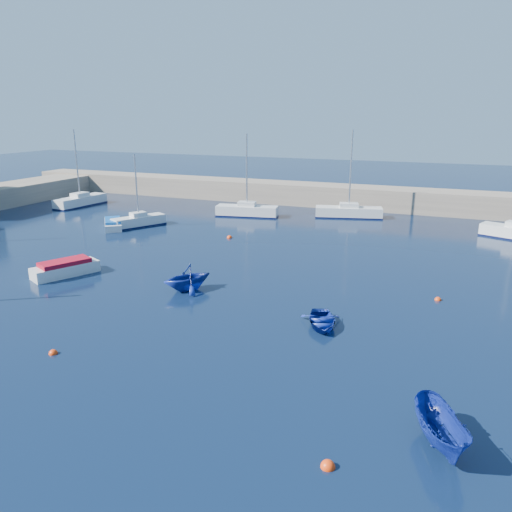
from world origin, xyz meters
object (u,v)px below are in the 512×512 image
at_px(motorboat_1, 65,268).
at_px(dinghy_center, 322,321).
at_px(dinghy_left, 187,277).
at_px(sailboat_3, 139,221).
at_px(sailboat_6, 349,212).
at_px(sailboat_5, 247,210).
at_px(sailboat_4, 80,201).
at_px(dinghy_right, 441,430).
at_px(motorboat_2, 113,224).

distance_m(motorboat_1, dinghy_center, 19.59).
bearing_deg(dinghy_left, sailboat_3, 167.85).
height_order(sailboat_6, dinghy_center, sailboat_6).
bearing_deg(sailboat_5, dinghy_left, -176.42).
relative_size(sailboat_4, dinghy_center, 3.03).
relative_size(dinghy_center, dinghy_right, 0.87).
height_order(motorboat_2, dinghy_center, motorboat_2).
bearing_deg(sailboat_4, dinghy_right, -30.89).
xyz_separation_m(sailboat_3, sailboat_6, (19.11, 12.83, 0.05)).
xyz_separation_m(sailboat_4, sailboat_6, (32.87, 5.65, -0.02)).
bearing_deg(motorboat_2, sailboat_6, -4.64).
height_order(sailboat_5, dinghy_center, sailboat_5).
xyz_separation_m(sailboat_5, dinghy_center, (15.79, -26.43, -0.34)).
bearing_deg(dinghy_left, sailboat_6, 114.38).
xyz_separation_m(sailboat_6, dinghy_center, (4.96, -30.16, -0.32)).
xyz_separation_m(sailboat_3, dinghy_center, (24.07, -17.33, -0.27)).
bearing_deg(sailboat_3, sailboat_5, 75.94).
relative_size(motorboat_2, dinghy_center, 1.45).
distance_m(sailboat_3, sailboat_4, 15.53).
relative_size(motorboat_2, dinghy_right, 1.26).
distance_m(sailboat_6, motorboat_1, 31.91).
bearing_deg(dinghy_center, motorboat_2, 129.42).
relative_size(sailboat_3, dinghy_center, 2.38).
relative_size(sailboat_6, dinghy_right, 2.68).
relative_size(sailboat_4, motorboat_1, 1.94).
xyz_separation_m(sailboat_4, dinghy_left, (28.06, -22.16, 0.21)).
xyz_separation_m(sailboat_4, sailboat_5, (22.05, 1.91, -0.00)).
xyz_separation_m(sailboat_6, dinghy_right, (11.51, -38.65, 0.05)).
distance_m(dinghy_left, dinghy_right, 19.59).
bearing_deg(dinghy_center, motorboat_1, 155.30).
distance_m(sailboat_6, dinghy_left, 28.22).
relative_size(sailboat_3, dinghy_left, 2.23).
bearing_deg(sailboat_5, sailboat_6, -81.42).
relative_size(sailboat_5, sailboat_6, 0.95).
relative_size(motorboat_1, dinghy_left, 1.46).
height_order(motorboat_1, dinghy_left, dinghy_left).
xyz_separation_m(dinghy_left, dinghy_right, (16.32, -10.85, -0.18)).
height_order(sailboat_3, sailboat_6, sailboat_6).
relative_size(sailboat_3, sailboat_5, 0.81).
bearing_deg(motorboat_2, dinghy_right, -75.67).
relative_size(sailboat_3, sailboat_6, 0.77).
relative_size(sailboat_3, dinghy_right, 2.07).
bearing_deg(sailboat_5, dinghy_center, -159.59).
bearing_deg(dinghy_right, dinghy_left, 124.19).
height_order(sailboat_5, sailboat_6, sailboat_6).
distance_m(sailboat_3, sailboat_5, 12.30).
height_order(dinghy_center, dinghy_right, dinghy_right).
bearing_deg(motorboat_1, sailboat_3, 131.41).
bearing_deg(sailboat_4, motorboat_2, -31.14).
xyz_separation_m(motorboat_1, dinghy_right, (26.05, -10.25, 0.16)).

